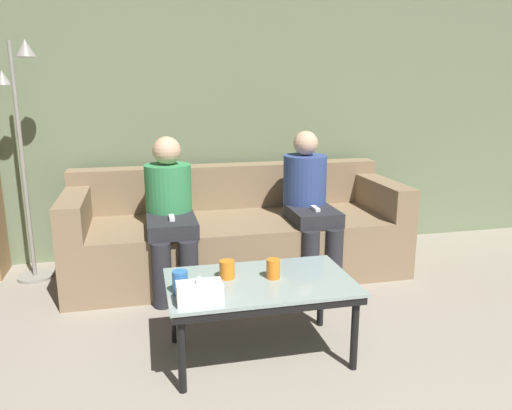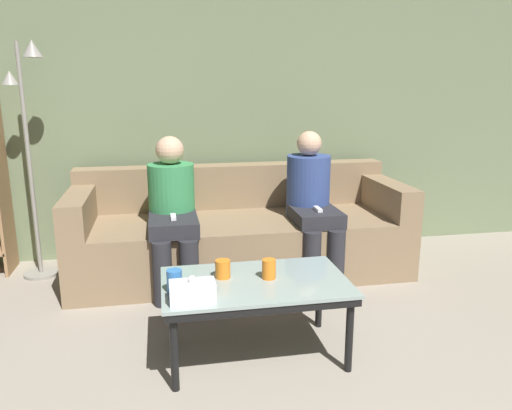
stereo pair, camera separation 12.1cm
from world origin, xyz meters
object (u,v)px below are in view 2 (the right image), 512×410
(cup_near_left, at_px, (174,281))
(couch, at_px, (240,233))
(seated_person_left_end, at_px, (172,207))
(standing_lamp, at_px, (29,136))
(cup_far_center, at_px, (269,269))
(seated_person_mid_left, at_px, (312,200))
(cup_near_right, at_px, (223,269))
(tissue_box, at_px, (193,291))
(coffee_table, at_px, (255,288))

(cup_near_left, bearing_deg, couch, 68.13)
(couch, relative_size, seated_person_left_end, 2.34)
(couch, height_order, cup_near_left, couch)
(cup_near_left, xyz_separation_m, standing_lamp, (-0.98, 1.55, 0.58))
(cup_far_center, bearing_deg, seated_person_mid_left, 62.15)
(cup_near_left, bearing_deg, seated_person_left_end, 88.65)
(couch, height_order, seated_person_mid_left, seated_person_mid_left)
(standing_lamp, bearing_deg, cup_far_center, -44.60)
(cup_near_right, height_order, standing_lamp, standing_lamp)
(cup_near_left, bearing_deg, tissue_box, -57.70)
(tissue_box, bearing_deg, cup_near_left, 122.30)
(coffee_table, relative_size, seated_person_left_end, 0.91)
(couch, bearing_deg, cup_near_left, -111.87)
(tissue_box, relative_size, seated_person_mid_left, 0.20)
(seated_person_left_end, height_order, seated_person_mid_left, seated_person_mid_left)
(coffee_table, distance_m, cup_near_left, 0.44)
(coffee_table, relative_size, standing_lamp, 0.56)
(couch, xyz_separation_m, standing_lamp, (-1.53, 0.18, 0.78))
(cup_far_center, bearing_deg, standing_lamp, 135.40)
(cup_near_right, xyz_separation_m, cup_far_center, (0.24, -0.06, 0.00))
(coffee_table, relative_size, tissue_box, 4.50)
(couch, height_order, coffee_table, couch)
(coffee_table, height_order, standing_lamp, standing_lamp)
(cup_near_left, height_order, tissue_box, tissue_box)
(couch, bearing_deg, seated_person_mid_left, -21.51)
(seated_person_left_end, distance_m, seated_person_mid_left, 1.05)
(coffee_table, height_order, tissue_box, tissue_box)
(couch, xyz_separation_m, cup_near_left, (-0.55, -1.37, 0.20))
(standing_lamp, bearing_deg, tissue_box, -57.69)
(cup_near_left, height_order, cup_near_right, cup_near_left)
(couch, xyz_separation_m, cup_near_right, (-0.29, -1.23, 0.19))
(coffee_table, distance_m, tissue_box, 0.41)
(cup_near_left, distance_m, cup_far_center, 0.51)
(tissue_box, height_order, seated_person_mid_left, seated_person_mid_left)
(cup_near_left, distance_m, standing_lamp, 1.93)
(cup_near_right, bearing_deg, standing_lamp, 131.43)
(cup_near_left, relative_size, standing_lamp, 0.07)
(cup_far_center, xyz_separation_m, seated_person_mid_left, (0.57, 1.08, 0.11))
(cup_far_center, bearing_deg, coffee_table, -168.36)
(coffee_table, height_order, cup_near_left, cup_near_left)
(tissue_box, bearing_deg, cup_far_center, 26.91)
(tissue_box, bearing_deg, cup_near_right, 56.30)
(cup_near_left, height_order, seated_person_mid_left, seated_person_mid_left)
(cup_near_right, height_order, cup_far_center, cup_far_center)
(cup_near_left, relative_size, cup_near_right, 1.18)
(coffee_table, xyz_separation_m, seated_person_left_end, (-0.40, 1.09, 0.20))
(cup_near_right, bearing_deg, coffee_table, -23.80)
(seated_person_mid_left, bearing_deg, couch, 158.49)
(couch, relative_size, cup_near_right, 25.81)
(cup_near_left, xyz_separation_m, cup_near_right, (0.26, 0.14, -0.01))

